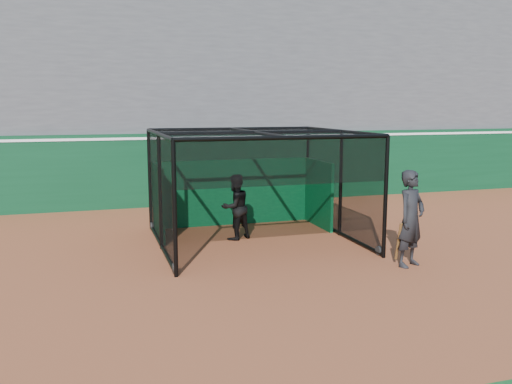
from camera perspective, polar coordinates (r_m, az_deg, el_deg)
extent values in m
plane|color=brown|center=(11.19, 0.65, -8.77)|extent=(120.00, 120.00, 0.00)
cube|color=#0A381D|center=(19.05, -7.17, 2.43)|extent=(50.00, 0.45, 2.50)
cube|color=white|center=(18.96, -7.23, 5.73)|extent=(50.00, 0.50, 0.08)
cube|color=#4C4C4F|center=(22.76, -9.03, 10.07)|extent=(50.00, 7.85, 7.75)
cube|color=#085027|center=(15.73, -2.41, -0.01)|extent=(4.62, 0.10, 1.90)
cylinder|color=black|center=(11.39, -8.56, -7.97)|extent=(0.08, 0.22, 0.22)
cylinder|color=black|center=(12.92, 12.83, -6.04)|extent=(0.08, 0.22, 0.22)
cylinder|color=black|center=(15.39, -10.90, -3.55)|extent=(0.08, 0.22, 0.22)
cylinder|color=black|center=(16.56, 5.65, -2.54)|extent=(0.08, 0.22, 0.22)
imported|color=black|center=(13.96, -2.20, -1.59)|extent=(1.01, 0.92, 1.70)
imported|color=black|center=(12.04, 16.00, -2.71)|extent=(0.90, 0.77, 2.09)
cylinder|color=#593819|center=(12.06, 14.77, -5.04)|extent=(0.14, 0.34, 0.87)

